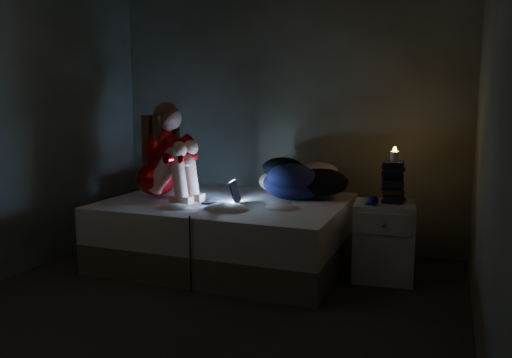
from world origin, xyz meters
The scene contains 13 objects.
floor centered at (0.00, 0.00, -0.01)m, with size 3.60×3.80×0.02m, color black.
wall_back centered at (0.00, 1.91, 1.30)m, with size 3.60×0.02×2.60m, color #3A3E30.
wall_right centered at (1.81, 0.00, 1.30)m, with size 0.02×3.80×2.60m, color #3A3E30.
bed centered at (-0.27, 1.10, 0.29)m, with size 2.09×1.57×0.58m, color silver, non-canonical shape.
pillow centered at (-0.98, 1.31, 0.64)m, with size 0.45×0.32×0.13m, color silver.
woman centered at (-0.90, 0.94, 1.02)m, with size 0.55×0.36×0.89m, color maroon, non-canonical shape.
laptop centered at (-0.26, 0.95, 0.68)m, with size 0.30×0.21×0.21m, color black, non-canonical shape.
clothes_pile centered at (0.27, 1.45, 0.77)m, with size 0.64×0.51×0.39m, color #12173B, non-canonical shape.
nightstand centered at (1.12, 1.15, 0.32)m, with size 0.48×0.43×0.64m, color silver.
book_stack centered at (1.18, 1.20, 0.81)m, with size 0.19×0.25×0.34m, color black, non-canonical shape.
candle centered at (1.18, 1.20, 1.02)m, with size 0.07×0.07×0.08m, color beige.
phone centered at (1.02, 1.08, 0.65)m, with size 0.07×0.14×0.01m, color black.
blue_orb centered at (1.04, 1.00, 0.68)m, with size 0.08×0.08×0.08m, color #070F4D.
Camera 1 is at (1.60, -3.01, 1.44)m, focal length 35.55 mm.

